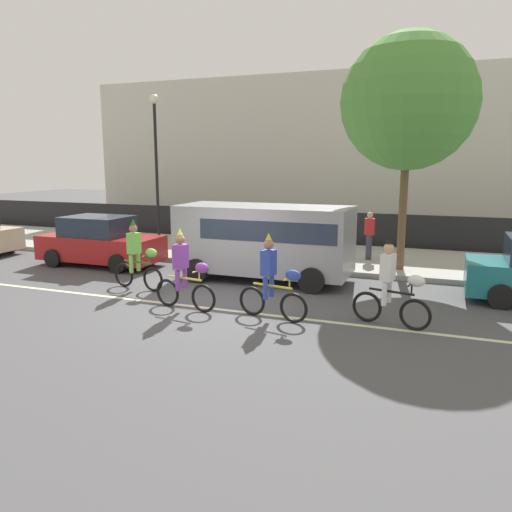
{
  "coord_description": "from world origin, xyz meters",
  "views": [
    {
      "loc": [
        5.3,
        -10.75,
        3.43
      ],
      "look_at": [
        0.75,
        1.2,
        1.0
      ],
      "focal_mm": 35.0,
      "sensor_mm": 36.0,
      "label": 1
    }
  ],
  "objects_px": {
    "parade_cyclist_cobalt": "(273,282)",
    "parade_cyclist_zebra": "(392,287)",
    "parked_van_grey": "(266,237)",
    "parked_car_red": "(100,242)",
    "parade_cyclist_purple": "(185,274)",
    "parade_cyclist_lime": "(138,259)",
    "pedestrian_onlooker": "(369,234)",
    "street_lamp_post": "(156,147)"
  },
  "relations": [
    {
      "from": "parked_van_grey",
      "to": "parade_cyclist_purple",
      "type": "bearing_deg",
      "value": -102.67
    },
    {
      "from": "parade_cyclist_purple",
      "to": "street_lamp_post",
      "type": "height_order",
      "value": "street_lamp_post"
    },
    {
      "from": "parade_cyclist_purple",
      "to": "parked_car_red",
      "type": "distance_m",
      "value": 6.24
    },
    {
      "from": "parade_cyclist_cobalt",
      "to": "parked_van_grey",
      "type": "bearing_deg",
      "value": 111.89
    },
    {
      "from": "parade_cyclist_cobalt",
      "to": "parked_car_red",
      "type": "height_order",
      "value": "parade_cyclist_cobalt"
    },
    {
      "from": "parade_cyclist_purple",
      "to": "parade_cyclist_zebra",
      "type": "distance_m",
      "value": 4.67
    },
    {
      "from": "parade_cyclist_cobalt",
      "to": "pedestrian_onlooker",
      "type": "bearing_deg",
      "value": 81.13
    },
    {
      "from": "street_lamp_post",
      "to": "pedestrian_onlooker",
      "type": "relative_size",
      "value": 3.62
    },
    {
      "from": "parked_car_red",
      "to": "parade_cyclist_cobalt",
      "type": "bearing_deg",
      "value": -25.6
    },
    {
      "from": "parade_cyclist_purple",
      "to": "pedestrian_onlooker",
      "type": "bearing_deg",
      "value": 64.9
    },
    {
      "from": "parade_cyclist_cobalt",
      "to": "parked_van_grey",
      "type": "relative_size",
      "value": 0.38
    },
    {
      "from": "parade_cyclist_purple",
      "to": "parade_cyclist_lime",
      "type": "bearing_deg",
      "value": 150.05
    },
    {
      "from": "parked_car_red",
      "to": "pedestrian_onlooker",
      "type": "relative_size",
      "value": 2.53
    },
    {
      "from": "parked_van_grey",
      "to": "street_lamp_post",
      "type": "distance_m",
      "value": 7.89
    },
    {
      "from": "parade_cyclist_cobalt",
      "to": "parade_cyclist_zebra",
      "type": "relative_size",
      "value": 1.0
    },
    {
      "from": "parked_van_grey",
      "to": "street_lamp_post",
      "type": "relative_size",
      "value": 0.85
    },
    {
      "from": "parade_cyclist_lime",
      "to": "street_lamp_post",
      "type": "relative_size",
      "value": 0.33
    },
    {
      "from": "parade_cyclist_purple",
      "to": "street_lamp_post",
      "type": "relative_size",
      "value": 0.33
    },
    {
      "from": "parade_cyclist_lime",
      "to": "parade_cyclist_zebra",
      "type": "distance_m",
      "value": 6.8
    },
    {
      "from": "parked_van_grey",
      "to": "parade_cyclist_lime",
      "type": "bearing_deg",
      "value": -142.26
    },
    {
      "from": "parade_cyclist_cobalt",
      "to": "street_lamp_post",
      "type": "xyz_separation_m",
      "value": [
        -7.55,
        7.55,
        3.15
      ]
    },
    {
      "from": "parade_cyclist_purple",
      "to": "parade_cyclist_cobalt",
      "type": "relative_size",
      "value": 1.0
    },
    {
      "from": "parked_car_red",
      "to": "street_lamp_post",
      "type": "relative_size",
      "value": 0.7
    },
    {
      "from": "parked_car_red",
      "to": "pedestrian_onlooker",
      "type": "bearing_deg",
      "value": 21.9
    },
    {
      "from": "parade_cyclist_lime",
      "to": "parade_cyclist_zebra",
      "type": "bearing_deg",
      "value": -6.41
    },
    {
      "from": "parked_van_grey",
      "to": "pedestrian_onlooker",
      "type": "xyz_separation_m",
      "value": [
        2.45,
        3.43,
        -0.27
      ]
    },
    {
      "from": "parade_cyclist_cobalt",
      "to": "parade_cyclist_zebra",
      "type": "height_order",
      "value": "same"
    },
    {
      "from": "parked_van_grey",
      "to": "parked_car_red",
      "type": "xyz_separation_m",
      "value": [
        -5.93,
        0.07,
        -0.5
      ]
    },
    {
      "from": "parked_van_grey",
      "to": "parked_car_red",
      "type": "bearing_deg",
      "value": 179.36
    },
    {
      "from": "parade_cyclist_lime",
      "to": "parked_car_red",
      "type": "distance_m",
      "value": 3.81
    },
    {
      "from": "parade_cyclist_cobalt",
      "to": "pedestrian_onlooker",
      "type": "distance_m",
      "value": 6.96
    },
    {
      "from": "parked_van_grey",
      "to": "parked_car_red",
      "type": "distance_m",
      "value": 5.95
    },
    {
      "from": "parade_cyclist_lime",
      "to": "parade_cyclist_purple",
      "type": "bearing_deg",
      "value": -29.95
    },
    {
      "from": "parade_cyclist_lime",
      "to": "pedestrian_onlooker",
      "type": "relative_size",
      "value": 1.19
    },
    {
      "from": "parade_cyclist_lime",
      "to": "pedestrian_onlooker",
      "type": "bearing_deg",
      "value": 46.7
    },
    {
      "from": "pedestrian_onlooker",
      "to": "parade_cyclist_lime",
      "type": "bearing_deg",
      "value": -133.3
    },
    {
      "from": "parade_cyclist_cobalt",
      "to": "parked_car_red",
      "type": "xyz_separation_m",
      "value": [
        -7.31,
        3.5,
        -0.06
      ]
    },
    {
      "from": "parade_cyclist_purple",
      "to": "parade_cyclist_cobalt",
      "type": "xyz_separation_m",
      "value": [
        2.16,
        0.03,
        0.0
      ]
    },
    {
      "from": "parade_cyclist_zebra",
      "to": "street_lamp_post",
      "type": "relative_size",
      "value": 0.33
    },
    {
      "from": "parade_cyclist_purple",
      "to": "parade_cyclist_cobalt",
      "type": "distance_m",
      "value": 2.16
    },
    {
      "from": "parade_cyclist_zebra",
      "to": "parked_car_red",
      "type": "xyz_separation_m",
      "value": [
        -9.79,
        3.07,
        -0.06
      ]
    },
    {
      "from": "parade_cyclist_cobalt",
      "to": "parked_van_grey",
      "type": "distance_m",
      "value": 3.73
    }
  ]
}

